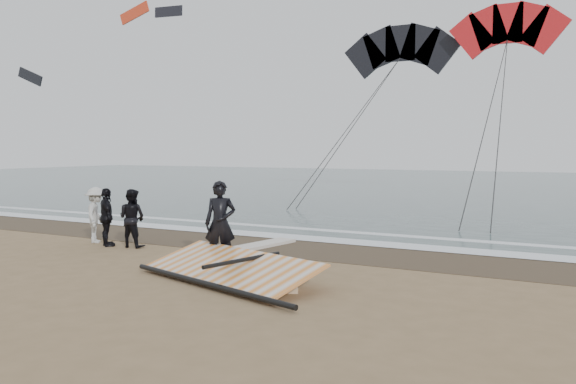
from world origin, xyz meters
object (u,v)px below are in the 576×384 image
Objects in this scene: man_main at (220,223)px; board_cream at (262,245)px; board_white at (278,275)px; sail_rig at (231,270)px.

man_main is 2.74m from board_cream.
sail_rig is at bearing -174.45° from board_white.
board_cream is at bearing 96.37° from board_white.
board_white is 1.17× the size of board_cream.
man_main is 0.44× the size of sail_rig.
sail_rig is (-0.79, -0.53, 0.14)m from board_white.
board_cream is 0.50× the size of sail_rig.
man_main is at bearing -69.12° from board_cream.
board_cream is (-2.11, 3.04, -0.01)m from board_white.
man_main is 0.88× the size of board_cream.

